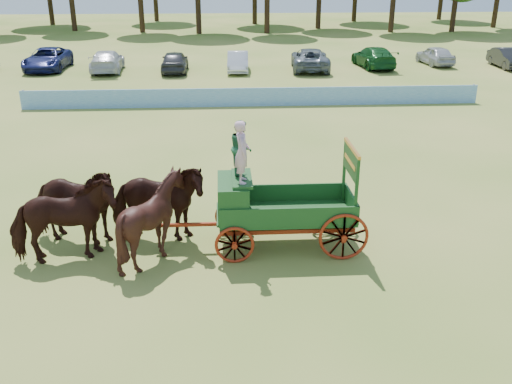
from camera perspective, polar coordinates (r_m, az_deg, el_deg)
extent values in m
plane|color=#A09248|center=(16.25, 7.05, -6.47)|extent=(160.00, 160.00, 0.00)
imported|color=black|center=(16.25, -18.69, -2.81)|extent=(3.08, 1.93, 2.41)
imported|color=black|center=(17.22, -17.82, -1.27)|extent=(3.09, 1.98, 2.41)
imported|color=black|center=(15.78, -10.25, -2.68)|extent=(2.56, 2.38, 2.41)
imported|color=black|center=(16.78, -9.86, -1.12)|extent=(2.94, 1.52, 2.41)
cube|color=#AB2711|center=(16.42, -2.25, -3.64)|extent=(0.12, 2.00, 0.12)
cube|color=#AB2711|center=(16.74, 8.09, -3.33)|extent=(0.12, 2.00, 0.12)
cube|color=#AB2711|center=(15.97, 3.19, -3.96)|extent=(3.80, 0.10, 0.12)
cube|color=#AB2711|center=(16.95, 2.77, -2.33)|extent=(3.80, 0.10, 0.12)
cube|color=#AB2711|center=(16.36, -5.42, -3.24)|extent=(2.80, 0.09, 0.09)
cube|color=#1C4F1A|center=(16.34, 3.00, -2.23)|extent=(3.80, 1.80, 0.10)
cube|color=#1C4F1A|center=(15.42, 3.38, -2.56)|extent=(3.80, 0.06, 0.55)
cube|color=#1C4F1A|center=(17.03, 2.69, -0.09)|extent=(3.80, 0.06, 0.55)
cube|color=#1C4F1A|center=(16.53, 9.51, -1.09)|extent=(0.06, 1.80, 0.55)
cube|color=#1C4F1A|center=(16.03, -2.30, -0.58)|extent=(0.85, 1.70, 1.05)
cube|color=#1C4F1A|center=(15.82, -1.43, 1.35)|extent=(0.55, 1.50, 0.08)
cube|color=#1C4F1A|center=(16.10, -3.64, -1.27)|extent=(0.10, 1.60, 0.65)
cube|color=#1C4F1A|center=(16.22, -2.98, -2.22)|extent=(0.55, 1.60, 0.06)
cube|color=#1C4F1A|center=(15.55, 10.00, -0.06)|extent=(0.08, 0.08, 1.80)
cube|color=#1C4F1A|center=(17.00, 8.80, 1.98)|extent=(0.08, 0.08, 1.80)
cube|color=#1C4F1A|center=(16.07, 9.51, 3.00)|extent=(0.07, 1.75, 0.75)
cube|color=orange|center=(15.94, 9.60, 4.36)|extent=(0.08, 1.80, 0.09)
cube|color=orange|center=(16.06, 9.37, 3.00)|extent=(0.02, 1.30, 0.12)
torus|color=#AB2711|center=(15.59, -2.16, -5.32)|extent=(1.09, 0.09, 1.09)
torus|color=#AB2711|center=(17.30, -2.33, -2.42)|extent=(1.09, 0.09, 1.09)
torus|color=#AB2711|center=(15.86, 8.76, -4.47)|extent=(1.39, 0.09, 1.39)
torus|color=#AB2711|center=(17.54, 7.51, -1.70)|extent=(1.39, 0.09, 1.39)
imported|color=#DBA8C1|center=(15.19, -1.41, 4.03)|extent=(0.41, 0.62, 1.71)
imported|color=#235E39|center=(15.89, -1.50, 4.51)|extent=(0.58, 0.74, 1.53)
cube|color=#2271B8|center=(32.86, -0.24, 9.47)|extent=(26.00, 0.08, 1.05)
imported|color=navy|center=(47.02, -20.13, 12.38)|extent=(2.71, 5.84, 1.62)
imported|color=silver|center=(44.96, -14.67, 12.56)|extent=(2.48, 5.48, 1.56)
imported|color=#333338|center=(43.70, -8.13, 12.79)|extent=(1.87, 4.64, 1.58)
imported|color=silver|center=(43.60, -1.83, 12.88)|extent=(1.67, 4.41, 1.44)
imported|color=slate|center=(44.42, 5.43, 13.09)|extent=(3.18, 6.04, 1.62)
imported|color=#144C1E|center=(46.24, 11.68, 13.08)|extent=(2.69, 5.63, 1.58)
imported|color=#B2B2B7|center=(48.71, 17.49, 12.91)|extent=(2.14, 4.48, 1.48)
imported|color=#262628|center=(49.25, 23.85, 12.15)|extent=(1.68, 4.48, 1.46)
cylinder|color=#382314|center=(73.03, -17.87, 17.01)|extent=(0.60, 0.60, 4.92)
cylinder|color=#382314|center=(69.69, -11.43, 17.54)|extent=(0.60, 0.60, 5.24)
cylinder|color=#382314|center=(67.38, -5.79, 17.56)|extent=(0.60, 0.60, 4.91)
cylinder|color=#382314|center=(67.57, 1.12, 17.85)|extent=(0.60, 0.60, 5.34)
cylinder|color=#382314|center=(72.81, 6.29, 17.86)|extent=(0.60, 0.60, 4.88)
cylinder|color=#382314|center=(70.35, 13.48, 17.30)|extent=(0.60, 0.60, 4.96)
cylinder|color=#382314|center=(72.74, 19.19, 16.68)|extent=(0.60, 0.60, 4.51)
cylinder|color=#382314|center=(79.22, 22.92, 16.95)|extent=(0.60, 0.60, 5.60)
cylinder|color=#382314|center=(81.21, -19.91, 17.41)|extent=(0.60, 0.60, 5.51)
cylinder|color=#382314|center=(77.80, -0.13, 18.62)|extent=(0.60, 0.60, 5.87)
cylinder|color=#382314|center=(82.13, 9.86, 18.26)|extent=(0.60, 0.60, 5.19)
cylinder|color=#382314|center=(87.60, 17.99, 17.66)|extent=(0.60, 0.60, 4.83)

